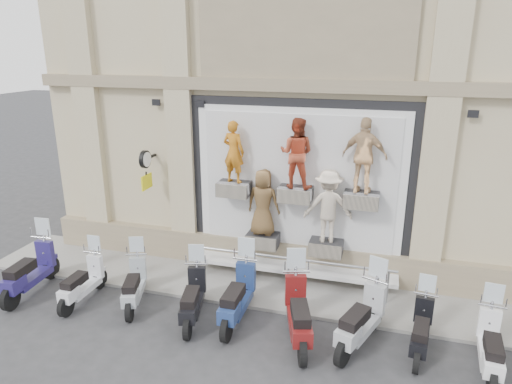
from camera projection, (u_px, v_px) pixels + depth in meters
ground at (267, 340)px, 9.28m from camera, size 90.00×90.00×0.00m
sidewalk at (289, 288)px, 11.19m from camera, size 16.00×2.20×0.08m
building at (327, 36)px, 13.85m from camera, size 14.00×8.60×12.00m
shop_vitrine at (302, 190)px, 11.02m from camera, size 5.60×0.87×4.30m
guard_rail at (288, 275)px, 10.96m from camera, size 5.06×0.10×0.93m
clock_sign_bracket at (146, 165)px, 11.71m from camera, size 0.10×0.80×1.02m
scooter_a at (28, 261)px, 10.82m from camera, size 0.78×2.11×1.68m
scooter_b at (81, 274)px, 10.49m from camera, size 0.53×1.76×1.43m
scooter_c at (133, 276)px, 10.34m from camera, size 1.09×1.86×1.45m
scooter_d at (192, 289)px, 9.75m from camera, size 0.96×1.94×1.52m
scooter_e at (238, 286)px, 9.70m from camera, size 0.63×2.07×1.67m
scooter_f at (299, 302)px, 9.05m from camera, size 1.21×2.20×1.72m
scooter_g at (362, 309)px, 8.87m from camera, size 1.29×2.13×1.67m
scooter_h at (422, 321)px, 8.72m from camera, size 0.72×1.78×1.41m
scooter_i at (492, 336)px, 8.18m from camera, size 0.69×1.87×1.49m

